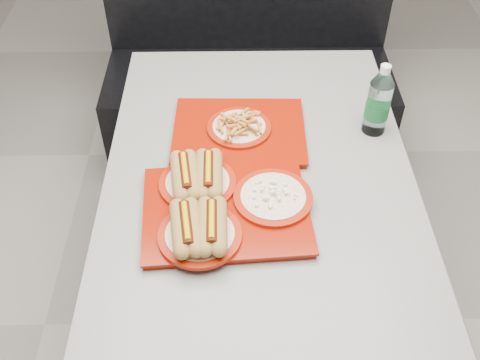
{
  "coord_description": "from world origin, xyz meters",
  "views": [
    {
      "loc": [
        -0.07,
        -1.14,
        1.89
      ],
      "look_at": [
        -0.06,
        -0.07,
        0.83
      ],
      "focal_mm": 42.0,
      "sensor_mm": 36.0,
      "label": 1
    }
  ],
  "objects_px": {
    "diner_table": "(259,221)",
    "water_bottle": "(378,103)",
    "tray_far": "(239,129)",
    "booth_bench": "(249,71)",
    "tray_near": "(219,205)"
  },
  "relations": [
    {
      "from": "diner_table",
      "to": "tray_far",
      "type": "relative_size",
      "value": 3.41
    },
    {
      "from": "tray_near",
      "to": "water_bottle",
      "type": "height_order",
      "value": "water_bottle"
    },
    {
      "from": "diner_table",
      "to": "tray_near",
      "type": "distance_m",
      "value": 0.26
    },
    {
      "from": "water_bottle",
      "to": "booth_bench",
      "type": "bearing_deg",
      "value": 113.12
    },
    {
      "from": "booth_bench",
      "to": "water_bottle",
      "type": "relative_size",
      "value": 5.66
    },
    {
      "from": "diner_table",
      "to": "water_bottle",
      "type": "distance_m",
      "value": 0.51
    },
    {
      "from": "diner_table",
      "to": "booth_bench",
      "type": "bearing_deg",
      "value": 90.0
    },
    {
      "from": "diner_table",
      "to": "tray_near",
      "type": "bearing_deg",
      "value": -134.4
    },
    {
      "from": "booth_bench",
      "to": "water_bottle",
      "type": "xyz_separation_m",
      "value": [
        0.37,
        -0.86,
        0.45
      ]
    },
    {
      "from": "booth_bench",
      "to": "tray_far",
      "type": "distance_m",
      "value": 0.96
    },
    {
      "from": "tray_near",
      "to": "diner_table",
      "type": "bearing_deg",
      "value": 45.6
    },
    {
      "from": "diner_table",
      "to": "booth_bench",
      "type": "distance_m",
      "value": 1.11
    },
    {
      "from": "booth_bench",
      "to": "diner_table",
      "type": "bearing_deg",
      "value": -90.0
    },
    {
      "from": "diner_table",
      "to": "booth_bench",
      "type": "height_order",
      "value": "booth_bench"
    },
    {
      "from": "diner_table",
      "to": "water_bottle",
      "type": "relative_size",
      "value": 5.95
    }
  ]
}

